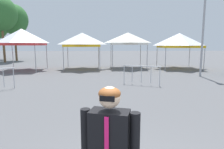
{
  "coord_description": "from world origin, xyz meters",
  "views": [
    {
      "loc": [
        -0.52,
        -1.98,
        2.21
      ],
      "look_at": [
        -0.22,
        4.01,
        1.3
      ],
      "focal_mm": 31.61,
      "sensor_mm": 36.0,
      "label": 1
    }
  ],
  "objects_px": {
    "canopy_tent_left_of_center": "(22,37)",
    "light_pole_near_lift": "(204,14)",
    "tree_behind_tents_right": "(14,20)",
    "canopy_tent_behind_left": "(82,40)",
    "canopy_tent_far_right": "(179,40)",
    "canopy_tent_right_of_center": "(128,39)",
    "crowd_barrier_near_person": "(141,71)",
    "tree_behind_tents_left": "(1,14)"
  },
  "relations": [
    {
      "from": "canopy_tent_right_of_center",
      "to": "tree_behind_tents_left",
      "type": "height_order",
      "value": "tree_behind_tents_left"
    },
    {
      "from": "canopy_tent_left_of_center",
      "to": "light_pole_near_lift",
      "type": "xyz_separation_m",
      "value": [
        13.76,
        -3.97,
        1.43
      ]
    },
    {
      "from": "tree_behind_tents_left",
      "to": "crowd_barrier_near_person",
      "type": "xyz_separation_m",
      "value": [
        14.41,
        -14.75,
        -5.18
      ]
    },
    {
      "from": "canopy_tent_right_of_center",
      "to": "crowd_barrier_near_person",
      "type": "xyz_separation_m",
      "value": [
        -0.28,
        -8.11,
        -2.01
      ]
    },
    {
      "from": "canopy_tent_right_of_center",
      "to": "canopy_tent_far_right",
      "type": "height_order",
      "value": "canopy_tent_right_of_center"
    },
    {
      "from": "canopy_tent_left_of_center",
      "to": "canopy_tent_far_right",
      "type": "bearing_deg",
      "value": 2.87
    },
    {
      "from": "tree_behind_tents_left",
      "to": "canopy_tent_far_right",
      "type": "bearing_deg",
      "value": -20.64
    },
    {
      "from": "canopy_tent_far_right",
      "to": "light_pole_near_lift",
      "type": "xyz_separation_m",
      "value": [
        -0.21,
        -4.67,
        1.68
      ]
    },
    {
      "from": "canopy_tent_right_of_center",
      "to": "crowd_barrier_near_person",
      "type": "height_order",
      "value": "canopy_tent_right_of_center"
    },
    {
      "from": "canopy_tent_behind_left",
      "to": "tree_behind_tents_left",
      "type": "xyz_separation_m",
      "value": [
        -10.46,
        7.28,
        3.28
      ]
    },
    {
      "from": "canopy_tent_right_of_center",
      "to": "crowd_barrier_near_person",
      "type": "bearing_deg",
      "value": -91.95
    },
    {
      "from": "canopy_tent_behind_left",
      "to": "crowd_barrier_near_person",
      "type": "distance_m",
      "value": 8.66
    },
    {
      "from": "canopy_tent_behind_left",
      "to": "canopy_tent_far_right",
      "type": "bearing_deg",
      "value": -0.11
    },
    {
      "from": "tree_behind_tents_right",
      "to": "canopy_tent_left_of_center",
      "type": "bearing_deg",
      "value": -64.55
    },
    {
      "from": "canopy_tent_behind_left",
      "to": "light_pole_near_lift",
      "type": "xyz_separation_m",
      "value": [
        8.71,
        -4.68,
        1.63
      ]
    },
    {
      "from": "tree_behind_tents_left",
      "to": "canopy_tent_left_of_center",
      "type": "bearing_deg",
      "value": -55.93
    },
    {
      "from": "canopy_tent_behind_left",
      "to": "canopy_tent_right_of_center",
      "type": "height_order",
      "value": "canopy_tent_right_of_center"
    },
    {
      "from": "canopy_tent_behind_left",
      "to": "canopy_tent_right_of_center",
      "type": "distance_m",
      "value": 4.28
    },
    {
      "from": "tree_behind_tents_right",
      "to": "light_pole_near_lift",
      "type": "bearing_deg",
      "value": -37.99
    },
    {
      "from": "canopy_tent_left_of_center",
      "to": "canopy_tent_right_of_center",
      "type": "distance_m",
      "value": 9.38
    },
    {
      "from": "canopy_tent_left_of_center",
      "to": "canopy_tent_far_right",
      "type": "xyz_separation_m",
      "value": [
        13.97,
        0.7,
        -0.25
      ]
    },
    {
      "from": "canopy_tent_left_of_center",
      "to": "light_pole_near_lift",
      "type": "height_order",
      "value": "light_pole_near_lift"
    },
    {
      "from": "light_pole_near_lift",
      "to": "tree_behind_tents_right",
      "type": "bearing_deg",
      "value": 142.01
    },
    {
      "from": "tree_behind_tents_left",
      "to": "crowd_barrier_near_person",
      "type": "distance_m",
      "value": 21.27
    },
    {
      "from": "canopy_tent_behind_left",
      "to": "canopy_tent_far_right",
      "type": "relative_size",
      "value": 0.91
    },
    {
      "from": "canopy_tent_left_of_center",
      "to": "tree_behind_tents_right",
      "type": "bearing_deg",
      "value": 115.45
    },
    {
      "from": "canopy_tent_far_right",
      "to": "crowd_barrier_near_person",
      "type": "relative_size",
      "value": 1.88
    },
    {
      "from": "canopy_tent_left_of_center",
      "to": "light_pole_near_lift",
      "type": "relative_size",
      "value": 0.48
    },
    {
      "from": "light_pole_near_lift",
      "to": "tree_behind_tents_left",
      "type": "height_order",
      "value": "tree_behind_tents_left"
    },
    {
      "from": "canopy_tent_left_of_center",
      "to": "canopy_tent_right_of_center",
      "type": "bearing_deg",
      "value": 8.36
    },
    {
      "from": "light_pole_near_lift",
      "to": "crowd_barrier_near_person",
      "type": "bearing_deg",
      "value": -149.66
    },
    {
      "from": "tree_behind_tents_right",
      "to": "canopy_tent_behind_left",
      "type": "bearing_deg",
      "value": -44.67
    },
    {
      "from": "canopy_tent_left_of_center",
      "to": "tree_behind_tents_right",
      "type": "xyz_separation_m",
      "value": [
        -5.13,
        10.79,
        2.73
      ]
    },
    {
      "from": "canopy_tent_left_of_center",
      "to": "canopy_tent_far_right",
      "type": "distance_m",
      "value": 13.99
    },
    {
      "from": "canopy_tent_far_right",
      "to": "tree_behind_tents_left",
      "type": "xyz_separation_m",
      "value": [
        -19.38,
        7.3,
        3.34
      ]
    },
    {
      "from": "canopy_tent_right_of_center",
      "to": "light_pole_near_lift",
      "type": "relative_size",
      "value": 0.45
    },
    {
      "from": "canopy_tent_behind_left",
      "to": "tree_behind_tents_right",
      "type": "bearing_deg",
      "value": 135.33
    },
    {
      "from": "canopy_tent_left_of_center",
      "to": "canopy_tent_behind_left",
      "type": "relative_size",
      "value": 1.07
    },
    {
      "from": "canopy_tent_left_of_center",
      "to": "tree_behind_tents_left",
      "type": "distance_m",
      "value": 10.14
    },
    {
      "from": "canopy_tent_far_right",
      "to": "tree_behind_tents_right",
      "type": "distance_m",
      "value": 21.81
    },
    {
      "from": "canopy_tent_left_of_center",
      "to": "crowd_barrier_near_person",
      "type": "bearing_deg",
      "value": -36.87
    },
    {
      "from": "canopy_tent_right_of_center",
      "to": "light_pole_near_lift",
      "type": "distance_m",
      "value": 7.13
    }
  ]
}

